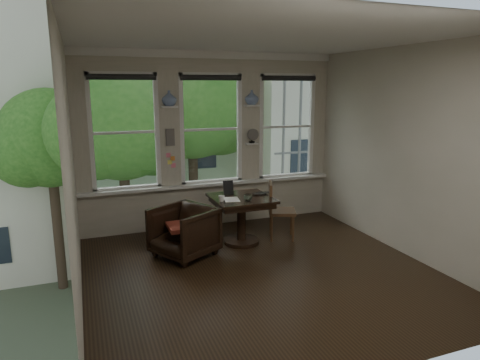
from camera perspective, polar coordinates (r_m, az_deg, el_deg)
name	(u,v)px	position (r m, az deg, el deg)	size (l,w,h in m)	color
ground	(261,272)	(5.84, 2.86, -12.18)	(4.50, 4.50, 0.00)	black
ceiling	(264,37)	(5.35, 3.22, 18.52)	(4.50, 4.50, 0.00)	silver
wall_back	(211,141)	(7.49, -3.92, 5.23)	(4.50, 4.50, 0.00)	beige
wall_front	(378,208)	(3.50, 17.96, -3.56)	(4.50, 4.50, 0.00)	beige
wall_left	(71,174)	(4.95, -21.57, 0.73)	(4.50, 4.50, 0.00)	beige
wall_right	(406,152)	(6.62, 21.21, 3.49)	(4.50, 4.50, 0.00)	beige
window_left	(125,132)	(7.19, -15.14, 6.14)	(1.10, 0.12, 1.90)	white
window_center	(211,129)	(7.47, -3.94, 6.76)	(1.10, 0.12, 1.90)	white
window_right	(286,127)	(8.00, 6.13, 7.09)	(1.10, 0.12, 1.90)	white
shelf_left	(169,107)	(7.16, -9.39, 9.60)	(0.26, 0.16, 0.03)	white
shelf_right	(252,106)	(7.58, 1.57, 9.90)	(0.26, 0.16, 0.03)	white
intercom	(170,137)	(7.23, -9.30, 5.65)	(0.14, 0.06, 0.28)	#59544F
sticky_notes	(171,158)	(7.29, -9.21, 2.92)	(0.16, 0.01, 0.24)	pink
desk_fan	(252,138)	(7.61, 1.60, 5.60)	(0.20, 0.20, 0.24)	#59544F
vase_left	(169,98)	(7.16, -9.43, 10.71)	(0.24, 0.24, 0.25)	silver
vase_right	(252,97)	(7.58, 1.57, 10.95)	(0.24, 0.24, 0.25)	silver
table	(241,220)	(6.73, 0.19, -5.38)	(0.90, 0.90, 0.75)	black
armchair_left	(184,232)	(6.29, -7.48, -6.86)	(0.79, 0.81, 0.74)	black
cushion_red	(184,226)	(6.26, -7.50, -6.14)	(0.45, 0.45, 0.06)	maroon
side_chair_right	(282,211)	(6.95, 5.61, -4.13)	(0.42, 0.42, 0.92)	#4D2F1B
laptop	(263,194)	(6.76, 3.03, -1.89)	(0.30, 0.19, 0.02)	black
mug	(221,199)	(6.37, -2.49, -2.50)	(0.09, 0.09, 0.09)	white
drinking_glass	(248,198)	(6.40, 1.06, -2.36)	(0.13, 0.13, 0.10)	white
tablet	(228,187)	(6.77, -1.58, -1.00)	(0.16, 0.02, 0.22)	black
papers	(232,199)	(6.48, -1.13, -2.60)	(0.22, 0.30, 0.00)	silver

